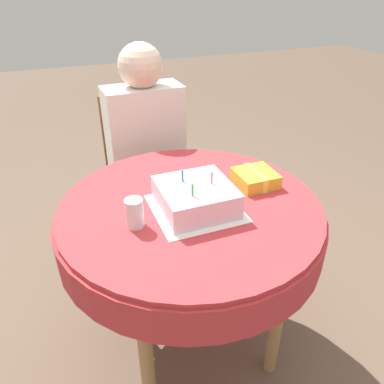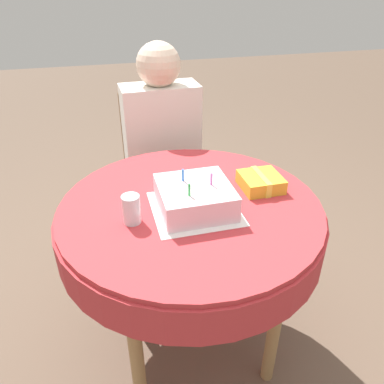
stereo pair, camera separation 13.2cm
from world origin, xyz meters
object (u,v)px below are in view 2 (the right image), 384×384
birthday_cake (195,197)px  drinking_glass (131,209)px  chair (160,168)px  gift_box (261,182)px  person (162,136)px

birthday_cake → drinking_glass: bearing=-173.9°
chair → gift_box: size_ratio=5.75×
person → drinking_glass: person is taller
person → gift_box: size_ratio=7.60×
chair → birthday_cake: size_ratio=3.60×
person → birthday_cake: bearing=-93.8°
birthday_cake → gift_box: 0.30m
chair → person: (0.00, -0.09, 0.24)m
person → chair: bearing=90.0°
drinking_glass → gift_box: bearing=11.3°
chair → birthday_cake: (-0.02, -0.86, 0.31)m
gift_box → person: bearing=110.6°
chair → drinking_glass: 0.97m
drinking_glass → person: bearing=72.3°
person → birthday_cake: size_ratio=4.76×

